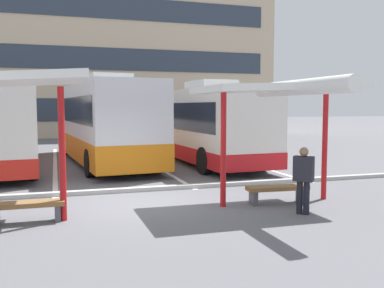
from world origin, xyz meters
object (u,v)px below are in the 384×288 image
(bench_1, at_px, (27,207))
(waiting_passenger_0, at_px, (303,176))
(waiting_shelter_1, at_px, (282,91))
(coach_bus_2, at_px, (199,125))
(coach_bus_1, at_px, (102,123))
(bench_2, at_px, (278,191))

(bench_1, xyz_separation_m, waiting_passenger_0, (5.96, -1.10, 0.54))
(bench_1, bearing_deg, waiting_shelter_1, -0.84)
(bench_1, bearing_deg, coach_bus_2, 52.02)
(coach_bus_1, relative_size, waiting_shelter_1, 2.65)
(bench_2, distance_m, waiting_passenger_0, 1.27)
(bench_1, height_order, bench_2, same)
(coach_bus_2, distance_m, bench_1, 10.99)
(coach_bus_1, bearing_deg, bench_2, -70.54)
(coach_bus_1, relative_size, coach_bus_2, 1.08)
(coach_bus_2, relative_size, waiting_passenger_0, 6.71)
(coach_bus_2, xyz_separation_m, bench_2, (-0.78, -8.56, -1.31))
(bench_1, height_order, waiting_passenger_0, waiting_passenger_0)
(bench_1, bearing_deg, coach_bus_1, 75.00)
(coach_bus_2, distance_m, waiting_shelter_1, 8.81)
(bench_1, relative_size, waiting_passenger_0, 0.99)
(bench_2, bearing_deg, waiting_passenger_0, -89.08)
(bench_2, height_order, waiting_passenger_0, waiting_passenger_0)
(bench_1, height_order, waiting_shelter_1, waiting_shelter_1)
(waiting_shelter_1, height_order, waiting_passenger_0, waiting_shelter_1)
(waiting_shelter_1, bearing_deg, coach_bus_1, 109.21)
(coach_bus_1, distance_m, bench_1, 10.02)
(coach_bus_1, xyz_separation_m, waiting_shelter_1, (3.37, -9.67, 1.11))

